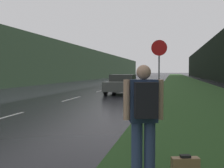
{
  "coord_description": "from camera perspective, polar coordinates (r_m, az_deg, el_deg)",
  "views": [
    {
      "loc": [
        5.75,
        -0.34,
        1.62
      ],
      "look_at": [
        2.3,
        15.77,
        0.87
      ],
      "focal_mm": 45.0,
      "sensor_mm": 36.0,
      "label": 1
    }
  ],
  "objects": [
    {
      "name": "hitchhiker_with_backpack",
      "position": [
        4.15,
        6.49,
        -6.21
      ],
      "size": [
        0.58,
        0.49,
        1.71
      ],
      "rotation": [
        0.0,
        0.0,
        0.28
      ],
      "color": "navy",
      "rests_on": "ground_plane"
    },
    {
      "name": "car_passing_near",
      "position": [
        20.26,
        2.17,
        -0.01
      ],
      "size": [
        2.04,
        4.55,
        1.38
      ],
      "rotation": [
        0.0,
        0.0,
        3.14
      ],
      "color": "#4C514C",
      "rests_on": "ground_plane"
    },
    {
      "name": "stop_sign",
      "position": [
        13.42,
        9.53,
        3.9
      ],
      "size": [
        0.74,
        0.07,
        3.09
      ],
      "color": "slate",
      "rests_on": "ground_plane"
    },
    {
      "name": "lane_stripe_c",
      "position": [
        16.65,
        -8.2,
        -3.0
      ],
      "size": [
        0.12,
        3.0,
        0.01
      ],
      "primitive_type": "cube",
      "color": "silver",
      "rests_on": "ground_plane"
    },
    {
      "name": "treeline_near_side",
      "position": [
        50.99,
        20.93,
        4.79
      ],
      "size": [
        2.0,
        140.0,
        7.44
      ],
      "primitive_type": "cube",
      "color": "black",
      "rests_on": "ground_plane"
    },
    {
      "name": "lane_stripe_b",
      "position": [
        10.42,
        -21.74,
        -6.5
      ],
      "size": [
        0.12,
        3.0,
        0.01
      ],
      "primitive_type": "cube",
      "color": "silver",
      "rests_on": "ground_plane"
    },
    {
      "name": "lane_stripe_d",
      "position": [
        23.32,
        -2.23,
        -1.38
      ],
      "size": [
        0.12,
        3.0,
        0.01
      ],
      "primitive_type": "cube",
      "color": "silver",
      "rests_on": "ground_plane"
    },
    {
      "name": "grass_verge",
      "position": [
        40.42,
        14.6,
        0.23
      ],
      "size": [
        6.0,
        240.0,
        0.02
      ],
      "primitive_type": "cube",
      "color": "#26471E",
      "rests_on": "ground_plane"
    },
    {
      "name": "treeline_far_side",
      "position": [
        52.93,
        -5.86,
        4.05
      ],
      "size": [
        2.0,
        140.0,
        5.93
      ],
      "primitive_type": "cube",
      "color": "black",
      "rests_on": "ground_plane"
    }
  ]
}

